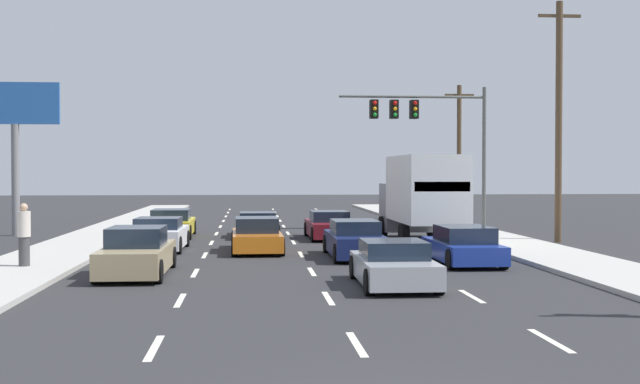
% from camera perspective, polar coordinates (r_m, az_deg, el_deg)
% --- Properties ---
extents(ground_plane, '(140.00, 140.00, 0.00)m').
position_cam_1_polar(ground_plane, '(34.06, -1.92, -3.52)').
color(ground_plane, '#2B2B2D').
extents(sidewalk_right, '(3.15, 80.00, 0.14)m').
position_cam_1_polar(sidewalk_right, '(30.81, 14.67, -3.96)').
color(sidewalk_right, '#B2AFA8').
rests_on(sidewalk_right, ground_plane).
extents(sidewalk_left, '(3.15, 80.00, 0.14)m').
position_cam_1_polar(sidewalk_left, '(29.80, -18.03, -4.16)').
color(sidewalk_left, '#B2AFA8').
rests_on(sidewalk_left, ground_plane).
extents(lane_markings, '(6.94, 62.00, 0.01)m').
position_cam_1_polar(lane_markings, '(33.72, -1.89, -3.56)').
color(lane_markings, silver).
rests_on(lane_markings, ground_plane).
extents(car_yellow, '(1.98, 4.47, 1.27)m').
position_cam_1_polar(car_yellow, '(36.99, -10.44, -2.25)').
color(car_yellow, yellow).
rests_on(car_yellow, ground_plane).
extents(car_white, '(1.98, 4.06, 1.25)m').
position_cam_1_polar(car_white, '(30.73, -11.29, -3.00)').
color(car_white, white).
rests_on(car_white, ground_plane).
extents(car_tan, '(1.84, 4.67, 1.38)m').
position_cam_1_polar(car_tan, '(23.50, -12.81, -4.28)').
color(car_tan, tan).
rests_on(car_tan, ground_plane).
extents(car_black, '(1.93, 4.55, 1.13)m').
position_cam_1_polar(car_black, '(36.63, -4.44, -2.36)').
color(car_black, black).
rests_on(car_black, ground_plane).
extents(car_orange, '(1.93, 4.67, 1.26)m').
position_cam_1_polar(car_orange, '(29.87, -4.50, -3.13)').
color(car_orange, orange).
rests_on(car_orange, ground_plane).
extents(car_maroon, '(1.96, 4.51, 1.23)m').
position_cam_1_polar(car_maroon, '(35.43, 0.65, -2.42)').
color(car_maroon, maroon).
rests_on(car_maroon, ground_plane).
extents(car_navy, '(1.84, 4.58, 1.29)m').
position_cam_1_polar(car_navy, '(27.66, 2.47, -3.43)').
color(car_navy, '#141E4C').
rests_on(car_navy, ground_plane).
extents(car_silver, '(1.94, 4.14, 1.18)m').
position_cam_1_polar(car_silver, '(20.86, 5.23, -5.17)').
color(car_silver, '#B7BABF').
rests_on(car_silver, ground_plane).
extents(box_truck, '(2.52, 7.66, 3.59)m').
position_cam_1_polar(box_truck, '(33.38, 7.17, -0.15)').
color(box_truck, white).
rests_on(box_truck, ground_plane).
extents(car_blue, '(1.86, 4.42, 1.21)m').
position_cam_1_polar(car_blue, '(26.24, 10.08, -3.79)').
color(car_blue, '#1E389E').
rests_on(car_blue, ground_plane).
extents(traffic_signal_mast, '(7.66, 0.69, 7.32)m').
position_cam_1_polar(traffic_signal_mast, '(41.76, 7.05, 5.06)').
color(traffic_signal_mast, '#595B56').
rests_on(traffic_signal_mast, ground_plane).
extents(utility_pole_mid, '(1.80, 0.28, 10.02)m').
position_cam_1_polar(utility_pole_mid, '(35.09, 16.52, 4.98)').
color(utility_pole_mid, brown).
rests_on(utility_pole_mid, ground_plane).
extents(utility_pole_far, '(1.80, 0.28, 8.27)m').
position_cam_1_polar(utility_pole_far, '(50.36, 9.80, 2.92)').
color(utility_pole_far, brown).
rests_on(utility_pole_far, ground_plane).
extents(roadside_billboard, '(4.02, 0.36, 7.05)m').
position_cam_1_polar(roadside_billboard, '(39.60, -20.76, 4.36)').
color(roadside_billboard, slate).
rests_on(roadside_billboard, ground_plane).
extents(pedestrian_near_corner, '(0.38, 0.38, 1.86)m').
position_cam_1_polar(pedestrian_near_corner, '(25.52, -20.19, -2.84)').
color(pedestrian_near_corner, '#3F3F42').
rests_on(pedestrian_near_corner, sidewalk_left).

